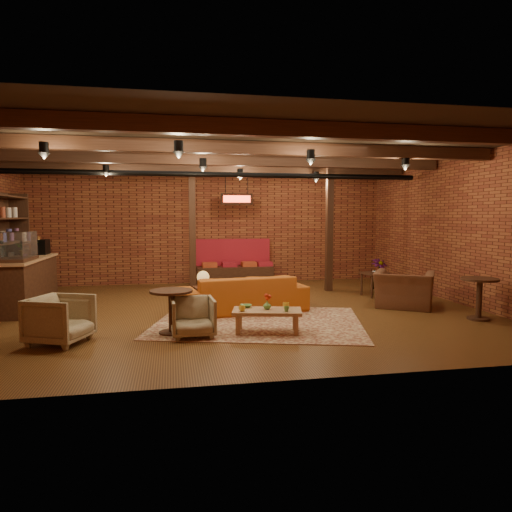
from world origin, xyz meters
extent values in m
plane|color=#3A210E|center=(0.00, 0.00, 0.00)|extent=(10.00, 10.00, 0.00)
cube|color=black|center=(0.00, 0.00, 3.20)|extent=(10.00, 8.00, 0.02)
cube|color=brown|center=(0.00, 4.00, 1.60)|extent=(10.00, 0.02, 3.20)
cube|color=brown|center=(0.00, -4.00, 1.60)|extent=(10.00, 0.02, 3.20)
cube|color=brown|center=(5.00, 0.00, 1.60)|extent=(0.02, 8.00, 3.20)
cylinder|color=black|center=(0.00, 1.60, 2.85)|extent=(9.60, 0.12, 0.12)
cube|color=black|center=(-0.60, 2.60, 1.60)|extent=(0.16, 0.16, 3.20)
cube|color=black|center=(2.80, 2.00, 1.60)|extent=(0.16, 0.16, 3.20)
imported|color=#337F33|center=(-4.00, 1.20, 1.22)|extent=(0.35, 0.39, 0.30)
cube|color=#FF3719|center=(0.60, 3.10, 2.35)|extent=(0.86, 0.06, 0.30)
cube|color=maroon|center=(0.39, -1.09, 0.01)|extent=(4.21, 3.62, 0.01)
imported|color=#A64E17|center=(0.25, -0.15, 0.36)|extent=(2.62, 1.35, 0.73)
cube|color=olive|center=(0.38, -1.84, 0.35)|extent=(1.20, 0.78, 0.05)
cube|color=olive|center=(-0.11, -1.93, 0.16)|extent=(0.07, 0.07, 0.33)
cube|color=olive|center=(0.79, -2.13, 0.16)|extent=(0.07, 0.07, 0.33)
cube|color=olive|center=(-0.02, -1.54, 0.16)|extent=(0.07, 0.07, 0.33)
cube|color=olive|center=(0.88, -1.75, 0.16)|extent=(0.07, 0.07, 0.33)
imported|color=yellow|center=(-0.03, -1.88, 0.42)|extent=(0.13, 0.13, 0.09)
imported|color=#5A9644|center=(0.66, -2.03, 0.42)|extent=(0.11, 0.11, 0.08)
imported|color=yellow|center=(0.73, -1.73, 0.42)|extent=(0.13, 0.13, 0.09)
imported|color=#5A9644|center=(0.08, -1.59, 0.41)|extent=(0.23, 0.23, 0.05)
imported|color=#5A9644|center=(0.39, -1.79, 0.43)|extent=(0.12, 0.12, 0.11)
sphere|color=red|center=(0.39, -1.79, 0.58)|extent=(0.10, 0.10, 0.10)
cube|color=black|center=(-0.50, 0.24, 0.45)|extent=(0.44, 0.44, 0.04)
cylinder|color=black|center=(-0.50, 0.24, 0.22)|extent=(0.03, 0.03, 0.43)
cylinder|color=#A27036|center=(-0.50, 0.24, 0.48)|extent=(0.13, 0.13, 0.02)
cylinder|color=#A27036|center=(-0.50, 0.24, 0.54)|extent=(0.04, 0.04, 0.18)
sphere|color=gold|center=(-0.50, 0.24, 0.67)|extent=(0.25, 0.25, 0.25)
cylinder|color=black|center=(-1.14, -1.61, 0.69)|extent=(0.69, 0.69, 0.04)
cylinder|color=black|center=(-1.14, -1.61, 0.35)|extent=(0.10, 0.10, 0.67)
cylinder|color=black|center=(-1.14, -1.61, 0.02)|extent=(0.41, 0.41, 0.04)
imported|color=beige|center=(-2.78, -1.88, 0.40)|extent=(0.96, 0.99, 0.79)
imported|color=beige|center=(-0.81, -1.85, 0.34)|extent=(0.70, 0.66, 0.69)
imported|color=brown|center=(3.62, -0.33, 0.51)|extent=(1.38, 1.26, 1.01)
cube|color=black|center=(3.58, 1.03, 0.55)|extent=(0.60, 0.60, 0.05)
cylinder|color=black|center=(3.58, 1.03, 0.26)|extent=(0.05, 0.05, 0.53)
imported|color=black|center=(3.58, 1.03, 0.58)|extent=(0.23, 0.29, 0.03)
cylinder|color=black|center=(4.40, -1.62, 0.75)|extent=(0.66, 0.66, 0.04)
cylinder|color=black|center=(4.40, -1.62, 0.38)|extent=(0.10, 0.10, 0.72)
cylinder|color=black|center=(4.40, -1.62, 0.02)|extent=(0.39, 0.39, 0.04)
imported|color=#4C7F4C|center=(4.18, 2.02, 1.18)|extent=(1.62, 1.62, 2.36)
camera|label=1|loc=(-1.13, -8.97, 1.90)|focal=32.00mm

